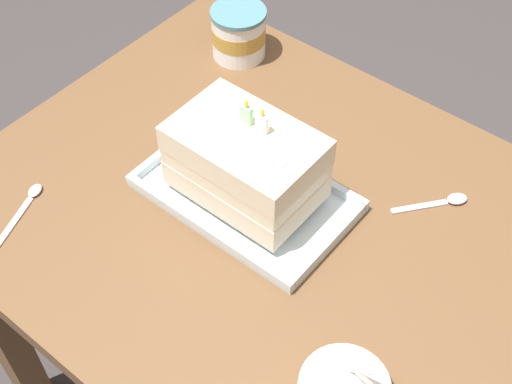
{
  "coord_description": "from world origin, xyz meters",
  "views": [
    {
      "loc": [
        0.45,
        -0.58,
        1.61
      ],
      "look_at": [
        -0.02,
        -0.0,
        0.75
      ],
      "focal_mm": 50.0,
      "sensor_mm": 36.0,
      "label": 1
    }
  ],
  "objects": [
    {
      "name": "dining_table",
      "position": [
        0.0,
        0.0,
        0.61
      ],
      "size": [
        0.96,
        0.78,
        0.72
      ],
      "color": "brown",
      "rests_on": "ground_plane"
    },
    {
      "name": "foil_tray",
      "position": [
        -0.04,
        -0.0,
        0.73
      ],
      "size": [
        0.34,
        0.21,
        0.02
      ],
      "color": "silver",
      "rests_on": "dining_table"
    },
    {
      "name": "birthday_cake",
      "position": [
        -0.04,
        -0.0,
        0.81
      ],
      "size": [
        0.23,
        0.15,
        0.17
      ],
      "color": "beige",
      "rests_on": "foil_tray"
    },
    {
      "name": "ice_cream_tub",
      "position": [
        -0.29,
        0.28,
        0.77
      ],
      "size": [
        0.11,
        0.11,
        0.1
      ],
      "color": "white",
      "rests_on": "dining_table"
    },
    {
      "name": "serving_spoon_near_tray",
      "position": [
        0.22,
        0.2,
        0.73
      ],
      "size": [
        0.09,
        0.11,
        0.01
      ],
      "color": "silver",
      "rests_on": "dining_table"
    },
    {
      "name": "serving_spoon_by_bowls",
      "position": [
        -0.31,
        -0.24,
        0.73
      ],
      "size": [
        0.07,
        0.15,
        0.01
      ],
      "color": "silver",
      "rests_on": "dining_table"
    }
  ]
}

